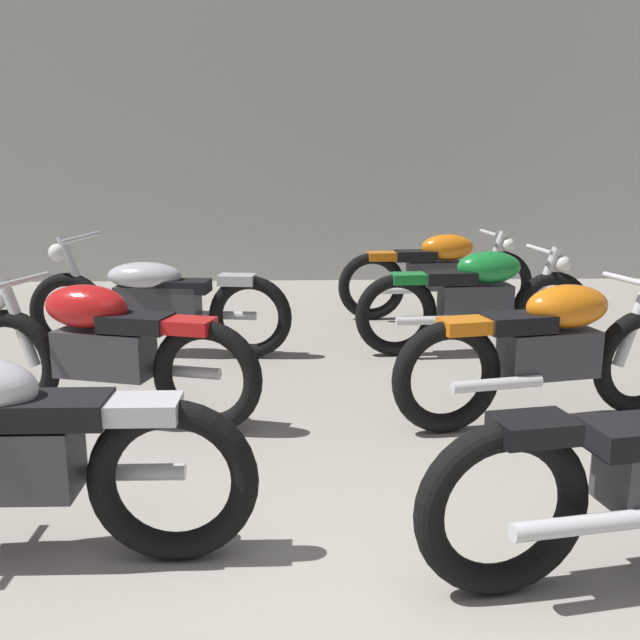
# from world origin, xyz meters

# --- Properties ---
(back_wall) EXTENTS (12.58, 0.24, 3.60)m
(back_wall) POSITION_xyz_m (0.00, 7.66, 1.80)
(back_wall) COLOR #B2B2AD
(back_wall) RESTS_ON ground
(motorcycle_left_row_1) EXTENTS (1.93, 0.69, 0.88)m
(motorcycle_left_row_1) POSITION_xyz_m (-1.31, 2.39, 0.46)
(motorcycle_left_row_1) COLOR black
(motorcycle_left_row_1) RESTS_ON ground
(motorcycle_left_row_2) EXTENTS (2.17, 0.68, 0.97)m
(motorcycle_left_row_2) POSITION_xyz_m (-1.28, 3.90, 0.45)
(motorcycle_left_row_2) COLOR black
(motorcycle_left_row_2) RESTS_ON ground
(motorcycle_right_row_1) EXTENTS (1.95, 0.65, 0.88)m
(motorcycle_right_row_1) POSITION_xyz_m (1.36, 2.30, 0.46)
(motorcycle_right_row_1) COLOR black
(motorcycle_right_row_1) RESTS_ON ground
(motorcycle_right_row_2) EXTENTS (1.97, 0.48, 0.88)m
(motorcycle_right_row_2) POSITION_xyz_m (1.31, 3.88, 0.46)
(motorcycle_right_row_2) COLOR black
(motorcycle_right_row_2) RESTS_ON ground
(motorcycle_right_row_3) EXTENTS (1.97, 0.48, 0.88)m
(motorcycle_right_row_3) POSITION_xyz_m (1.25, 5.20, 0.46)
(motorcycle_right_row_3) COLOR black
(motorcycle_right_row_3) RESTS_ON ground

